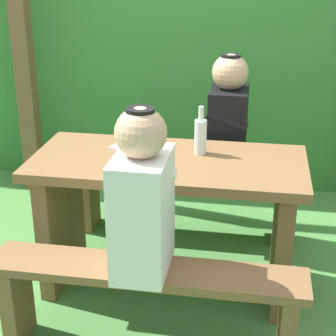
# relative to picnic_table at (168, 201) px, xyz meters

# --- Properties ---
(ground_plane) EXTENTS (12.00, 12.00, 0.00)m
(ground_plane) POSITION_rel_picnic_table_xyz_m (0.00, 0.00, -0.51)
(ground_plane) COLOR #49833E
(hedge_backdrop) EXTENTS (6.40, 0.65, 2.21)m
(hedge_backdrop) POSITION_rel_picnic_table_xyz_m (0.00, 1.72, 0.60)
(hedge_backdrop) COLOR #377D33
(hedge_backdrop) RESTS_ON ground_plane
(pergola_post_left) EXTENTS (0.12, 0.12, 2.11)m
(pergola_post_left) POSITION_rel_picnic_table_xyz_m (-1.24, 1.13, 0.55)
(pergola_post_left) COLOR brown
(pergola_post_left) RESTS_ON ground_plane
(picnic_table) EXTENTS (1.40, 0.64, 0.75)m
(picnic_table) POSITION_rel_picnic_table_xyz_m (0.00, 0.00, 0.00)
(picnic_table) COLOR brown
(picnic_table) RESTS_ON ground_plane
(bench_near) EXTENTS (1.40, 0.24, 0.46)m
(bench_near) POSITION_rel_picnic_table_xyz_m (0.00, -0.57, -0.18)
(bench_near) COLOR brown
(bench_near) RESTS_ON ground_plane
(bench_far) EXTENTS (1.40, 0.24, 0.46)m
(bench_far) POSITION_rel_picnic_table_xyz_m (0.00, 0.57, -0.18)
(bench_far) COLOR brown
(bench_far) RESTS_ON ground_plane
(person_white_shirt) EXTENTS (0.25, 0.35, 0.72)m
(person_white_shirt) POSITION_rel_picnic_table_xyz_m (-0.01, -0.57, 0.29)
(person_white_shirt) COLOR white
(person_white_shirt) RESTS_ON bench_near
(person_black_coat) EXTENTS (0.25, 0.35, 0.72)m
(person_black_coat) POSITION_rel_picnic_table_xyz_m (0.26, 0.57, 0.29)
(person_black_coat) COLOR black
(person_black_coat) RESTS_ON bench_far
(drinking_glass) EXTENTS (0.07, 0.07, 0.09)m
(drinking_glass) POSITION_rel_picnic_table_xyz_m (-0.16, 0.05, 0.29)
(drinking_glass) COLOR silver
(drinking_glass) RESTS_ON picnic_table
(bottle_left) EXTENTS (0.06, 0.06, 0.25)m
(bottle_left) POSITION_rel_picnic_table_xyz_m (0.15, 0.11, 0.34)
(bottle_left) COLOR silver
(bottle_left) RESTS_ON picnic_table
(cell_phone) EXTENTS (0.12, 0.16, 0.01)m
(cell_phone) POSITION_rel_picnic_table_xyz_m (-0.28, 0.14, 0.24)
(cell_phone) COLOR silver
(cell_phone) RESTS_ON picnic_table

